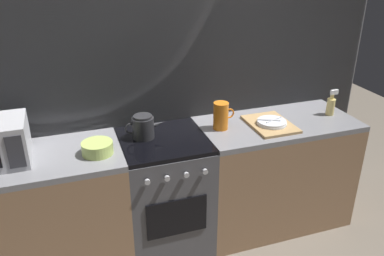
{
  "coord_description": "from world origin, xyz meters",
  "views": [
    {
      "loc": [
        -0.6,
        -2.39,
        2.12
      ],
      "look_at": [
        0.21,
        0.0,
        0.95
      ],
      "focal_mm": 37.13,
      "sensor_mm": 36.0,
      "label": 1
    }
  ],
  "objects_px": {
    "stove_unit": "(165,193)",
    "dish_pile": "(271,123)",
    "spray_bottle": "(331,105)",
    "mixing_bowl": "(97,148)",
    "kettle": "(143,127)",
    "pitcher": "(221,116)"
  },
  "relations": [
    {
      "from": "stove_unit",
      "to": "dish_pile",
      "type": "bearing_deg",
      "value": -3.3
    },
    {
      "from": "dish_pile",
      "to": "stove_unit",
      "type": "bearing_deg",
      "value": 176.7
    },
    {
      "from": "dish_pile",
      "to": "spray_bottle",
      "type": "bearing_deg",
      "value": 4.28
    },
    {
      "from": "mixing_bowl",
      "to": "dish_pile",
      "type": "height_order",
      "value": "mixing_bowl"
    },
    {
      "from": "dish_pile",
      "to": "kettle",
      "type": "bearing_deg",
      "value": 173.33
    },
    {
      "from": "pitcher",
      "to": "mixing_bowl",
      "type": "bearing_deg",
      "value": -173.58
    },
    {
      "from": "dish_pile",
      "to": "mixing_bowl",
      "type": "bearing_deg",
      "value": -178.91
    },
    {
      "from": "stove_unit",
      "to": "kettle",
      "type": "relative_size",
      "value": 3.16
    },
    {
      "from": "stove_unit",
      "to": "mixing_bowl",
      "type": "height_order",
      "value": "mixing_bowl"
    },
    {
      "from": "kettle",
      "to": "spray_bottle",
      "type": "distance_m",
      "value": 1.48
    },
    {
      "from": "stove_unit",
      "to": "mixing_bowl",
      "type": "distance_m",
      "value": 0.67
    },
    {
      "from": "kettle",
      "to": "mixing_bowl",
      "type": "distance_m",
      "value": 0.36
    },
    {
      "from": "kettle",
      "to": "mixing_bowl",
      "type": "height_order",
      "value": "kettle"
    },
    {
      "from": "stove_unit",
      "to": "kettle",
      "type": "bearing_deg",
      "value": 153.13
    },
    {
      "from": "spray_bottle",
      "to": "stove_unit",
      "type": "bearing_deg",
      "value": 179.76
    },
    {
      "from": "stove_unit",
      "to": "dish_pile",
      "type": "height_order",
      "value": "dish_pile"
    },
    {
      "from": "stove_unit",
      "to": "pitcher",
      "type": "distance_m",
      "value": 0.71
    },
    {
      "from": "kettle",
      "to": "pitcher",
      "type": "distance_m",
      "value": 0.56
    },
    {
      "from": "stove_unit",
      "to": "dish_pile",
      "type": "relative_size",
      "value": 2.25
    },
    {
      "from": "spray_bottle",
      "to": "pitcher",
      "type": "bearing_deg",
      "value": 177.77
    },
    {
      "from": "pitcher",
      "to": "dish_pile",
      "type": "bearing_deg",
      "value": -11.75
    },
    {
      "from": "stove_unit",
      "to": "dish_pile",
      "type": "distance_m",
      "value": 0.94
    }
  ]
}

